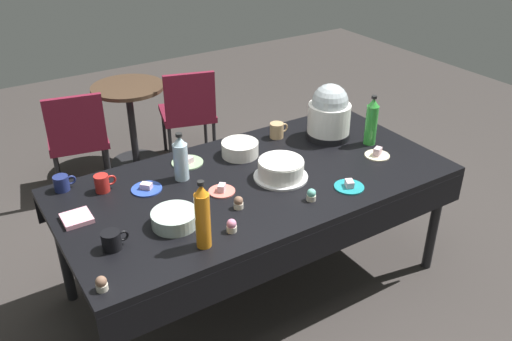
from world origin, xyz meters
TOP-DOWN VIEW (x-y plane):
  - ground at (0.00, 0.00)m, footprint 9.00×9.00m
  - potluck_table at (0.00, 0.00)m, footprint 2.20×1.10m
  - frosted_layer_cake at (0.12, -0.07)m, footprint 0.31×0.31m
  - slow_cooker at (0.68, 0.20)m, footprint 0.28×0.28m
  - glass_salad_bowl at (-0.58, -0.17)m, footprint 0.23×0.23m
  - ceramic_snack_bowl at (0.07, 0.29)m, footprint 0.22×0.22m
  - dessert_plate_sage at (-0.25, 0.37)m, footprint 0.19×0.19m
  - dessert_plate_teal at (0.38, -0.36)m, footprint 0.16×0.16m
  - dessert_plate_cobalt at (-0.57, 0.21)m, footprint 0.17×0.17m
  - dessert_plate_coral at (-0.23, -0.03)m, footprint 0.14×0.14m
  - dessert_plate_cream at (0.77, -0.17)m, footprint 0.15×0.15m
  - cupcake_cocoa at (-0.37, -0.37)m, footprint 0.05×0.05m
  - cupcake_rose at (-0.24, -0.21)m, footprint 0.05×0.05m
  - cupcake_berry at (0.12, -0.35)m, footprint 0.05×0.05m
  - cupcake_lemon at (-1.03, -0.44)m, footprint 0.05×0.05m
  - soda_bottle_lime_soda at (0.84, -0.01)m, footprint 0.08×0.08m
  - soda_bottle_orange_juice at (-0.53, -0.40)m, footprint 0.07×0.07m
  - soda_bottle_water at (-0.35, 0.22)m, footprint 0.08×0.08m
  - coffee_mug_black at (-0.90, -0.19)m, footprint 0.13×0.09m
  - coffee_mug_navy at (-0.95, 0.46)m, footprint 0.12×0.08m
  - coffee_mug_red at (-0.77, 0.33)m, footprint 0.12×0.08m
  - coffee_mug_tan at (0.40, 0.38)m, footprint 0.13×0.09m
  - paper_napkin_stack at (-0.97, 0.12)m, footprint 0.14×0.14m
  - maroon_chair_left at (-0.56, 1.67)m, footprint 0.52×0.52m
  - maroon_chair_right at (0.38, 1.67)m, footprint 0.54×0.54m
  - round_cafe_table at (-0.05, 1.89)m, footprint 0.60×0.60m

SIDE VIEW (x-z plane):
  - ground at x=0.00m, z-range 0.00..0.00m
  - maroon_chair_left at x=-0.56m, z-range 0.07..0.92m
  - maroon_chair_right at x=0.38m, z-range 0.07..0.92m
  - round_cafe_table at x=-0.05m, z-range 0.14..0.86m
  - potluck_table at x=0.00m, z-range 0.31..1.06m
  - dessert_plate_cobalt at x=-0.57m, z-range 0.74..0.78m
  - dessert_plate_teal at x=0.38m, z-range 0.74..0.78m
  - dessert_plate_sage at x=-0.25m, z-range 0.74..0.78m
  - dessert_plate_coral at x=-0.23m, z-range 0.74..0.78m
  - paper_napkin_stack at x=-0.97m, z-range 0.75..0.77m
  - dessert_plate_cream at x=0.77m, z-range 0.74..0.79m
  - cupcake_cocoa at x=-0.37m, z-range 0.75..0.82m
  - cupcake_rose at x=-0.24m, z-range 0.75..0.82m
  - cupcake_berry at x=0.12m, z-range 0.75..0.82m
  - cupcake_lemon at x=-1.03m, z-range 0.75..0.82m
  - glass_salad_bowl at x=-0.58m, z-range 0.75..0.82m
  - coffee_mug_navy at x=-0.95m, z-range 0.75..0.83m
  - ceramic_snack_bowl at x=0.07m, z-range 0.75..0.84m
  - coffee_mug_black at x=-0.90m, z-range 0.75..0.84m
  - coffee_mug_red at x=-0.77m, z-range 0.75..0.85m
  - coffee_mug_tan at x=0.40m, z-range 0.75..0.85m
  - frosted_layer_cake at x=0.12m, z-range 0.75..0.86m
  - soda_bottle_water at x=-0.35m, z-range 0.74..1.02m
  - soda_bottle_lime_soda at x=0.84m, z-range 0.74..1.06m
  - soda_bottle_orange_juice at x=-0.53m, z-range 0.74..1.08m
  - slow_cooker at x=0.68m, z-range 0.74..1.10m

